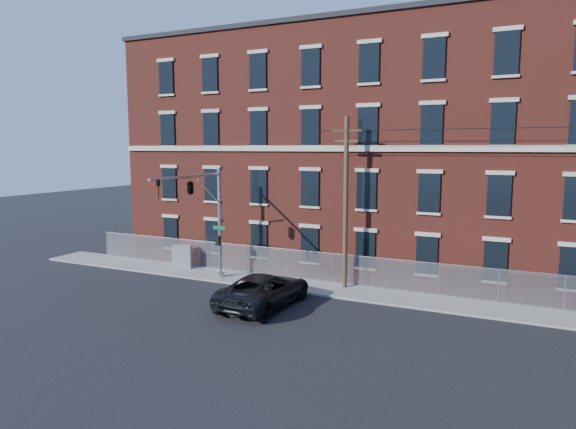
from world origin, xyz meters
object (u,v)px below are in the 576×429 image
(traffic_signal_mast, at_px, (198,198))
(pickup_truck, at_px, (264,290))
(utility_pole_near, at_px, (346,200))
(utility_cabinet, at_px, (182,256))

(traffic_signal_mast, distance_m, pickup_truck, 7.09)
(traffic_signal_mast, distance_m, utility_pole_near, 8.70)
(traffic_signal_mast, xyz_separation_m, utility_pole_near, (8.00, 3.42, -0.05))
(pickup_truck, bearing_deg, traffic_signal_mast, -14.35)
(utility_pole_near, height_order, utility_cabinet, utility_pole_near)
(utility_cabinet, bearing_deg, utility_pole_near, -19.97)
(traffic_signal_mast, relative_size, utility_pole_near, 0.70)
(traffic_signal_mast, xyz_separation_m, utility_cabinet, (-3.69, 3.24, -4.47))
(pickup_truck, distance_m, utility_cabinet, 10.14)
(traffic_signal_mast, distance_m, utility_cabinet, 6.64)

